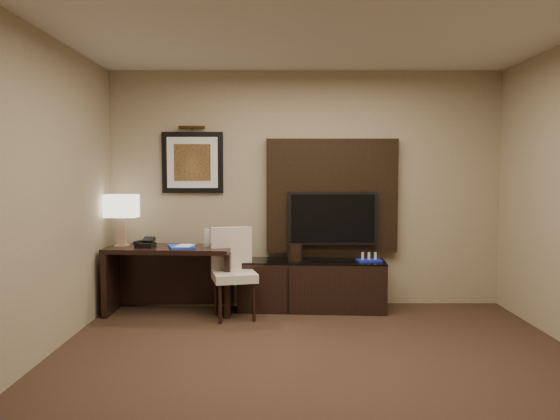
{
  "coord_description": "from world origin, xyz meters",
  "views": [
    {
      "loc": [
        -0.31,
        -3.81,
        1.54
      ],
      "look_at": [
        -0.3,
        1.8,
        1.15
      ],
      "focal_mm": 35.0,
      "sensor_mm": 36.0,
      "label": 1
    }
  ],
  "objects_px": {
    "desk_phone": "(145,243)",
    "minibar_tray": "(369,257)",
    "desk_chair": "(234,275)",
    "water_bottle": "(206,238)",
    "table_lamp": "(122,218)",
    "desk": "(170,280)",
    "ice_bucket": "(295,252)",
    "credenza": "(312,285)",
    "tv": "(332,218)"
  },
  "relations": [
    {
      "from": "tv",
      "to": "minibar_tray",
      "type": "relative_size",
      "value": 3.81
    },
    {
      "from": "table_lamp",
      "to": "minibar_tray",
      "type": "height_order",
      "value": "table_lamp"
    },
    {
      "from": "tv",
      "to": "water_bottle",
      "type": "distance_m",
      "value": 1.43
    },
    {
      "from": "credenza",
      "to": "table_lamp",
      "type": "bearing_deg",
      "value": -174.63
    },
    {
      "from": "ice_bucket",
      "to": "minibar_tray",
      "type": "relative_size",
      "value": 0.7
    },
    {
      "from": "water_bottle",
      "to": "minibar_tray",
      "type": "relative_size",
      "value": 0.73
    },
    {
      "from": "tv",
      "to": "table_lamp",
      "type": "bearing_deg",
      "value": -175.31
    },
    {
      "from": "desk_chair",
      "to": "water_bottle",
      "type": "height_order",
      "value": "water_bottle"
    },
    {
      "from": "water_bottle",
      "to": "desk_chair",
      "type": "bearing_deg",
      "value": -41.76
    },
    {
      "from": "credenza",
      "to": "minibar_tray",
      "type": "bearing_deg",
      "value": -0.6
    },
    {
      "from": "credenza",
      "to": "ice_bucket",
      "type": "height_order",
      "value": "ice_bucket"
    },
    {
      "from": "credenza",
      "to": "table_lamp",
      "type": "relative_size",
      "value": 2.61
    },
    {
      "from": "tv",
      "to": "minibar_tray",
      "type": "bearing_deg",
      "value": -26.09
    },
    {
      "from": "credenza",
      "to": "water_bottle",
      "type": "height_order",
      "value": "water_bottle"
    },
    {
      "from": "credenza",
      "to": "table_lamp",
      "type": "distance_m",
      "value": 2.23
    },
    {
      "from": "credenza",
      "to": "desk_chair",
      "type": "relative_size",
      "value": 1.77
    },
    {
      "from": "desk",
      "to": "credenza",
      "type": "distance_m",
      "value": 1.57
    },
    {
      "from": "desk_phone",
      "to": "ice_bucket",
      "type": "xyz_separation_m",
      "value": [
        1.63,
        0.16,
        -0.13
      ]
    },
    {
      "from": "water_bottle",
      "to": "ice_bucket",
      "type": "relative_size",
      "value": 1.05
    },
    {
      "from": "table_lamp",
      "to": "minibar_tray",
      "type": "relative_size",
      "value": 2.36
    },
    {
      "from": "desk",
      "to": "minibar_tray",
      "type": "xyz_separation_m",
      "value": [
        2.19,
        0.05,
        0.24
      ]
    },
    {
      "from": "desk_chair",
      "to": "table_lamp",
      "type": "xyz_separation_m",
      "value": [
        -1.26,
        0.3,
        0.58
      ]
    },
    {
      "from": "desk",
      "to": "table_lamp",
      "type": "height_order",
      "value": "table_lamp"
    },
    {
      "from": "credenza",
      "to": "water_bottle",
      "type": "xyz_separation_m",
      "value": [
        -1.17,
        -0.06,
        0.54
      ]
    },
    {
      "from": "desk_chair",
      "to": "water_bottle",
      "type": "xyz_separation_m",
      "value": [
        -0.33,
        0.29,
        0.36
      ]
    },
    {
      "from": "desk_phone",
      "to": "desk_chair",
      "type": "bearing_deg",
      "value": -4.14
    },
    {
      "from": "desk",
      "to": "ice_bucket",
      "type": "xyz_separation_m",
      "value": [
        1.37,
        0.11,
        0.29
      ]
    },
    {
      "from": "desk",
      "to": "credenza",
      "type": "relative_size",
      "value": 0.84
    },
    {
      "from": "water_bottle",
      "to": "tv",
      "type": "bearing_deg",
      "value": 8.01
    },
    {
      "from": "desk_chair",
      "to": "water_bottle",
      "type": "bearing_deg",
      "value": 124.6
    },
    {
      "from": "credenza",
      "to": "table_lamp",
      "type": "xyz_separation_m",
      "value": [
        -2.1,
        -0.05,
        0.76
      ]
    },
    {
      "from": "ice_bucket",
      "to": "water_bottle",
      "type": "bearing_deg",
      "value": -175.85
    },
    {
      "from": "desk_phone",
      "to": "minibar_tray",
      "type": "relative_size",
      "value": 0.72
    },
    {
      "from": "table_lamp",
      "to": "desk",
      "type": "bearing_deg",
      "value": -5.17
    },
    {
      "from": "ice_bucket",
      "to": "minibar_tray",
      "type": "xyz_separation_m",
      "value": [
        0.81,
        -0.06,
        -0.04
      ]
    },
    {
      "from": "desk",
      "to": "tv",
      "type": "height_order",
      "value": "tv"
    },
    {
      "from": "desk_chair",
      "to": "desk",
      "type": "bearing_deg",
      "value": 147.29
    },
    {
      "from": "credenza",
      "to": "ice_bucket",
      "type": "distance_m",
      "value": 0.41
    },
    {
      "from": "credenza",
      "to": "minibar_tray",
      "type": "height_order",
      "value": "minibar_tray"
    },
    {
      "from": "credenza",
      "to": "ice_bucket",
      "type": "relative_size",
      "value": 8.86
    },
    {
      "from": "desk",
      "to": "water_bottle",
      "type": "distance_m",
      "value": 0.61
    },
    {
      "from": "credenza",
      "to": "water_bottle",
      "type": "relative_size",
      "value": 8.46
    },
    {
      "from": "tv",
      "to": "desk_chair",
      "type": "distance_m",
      "value": 1.31
    },
    {
      "from": "tv",
      "to": "minibar_tray",
      "type": "distance_m",
      "value": 0.6
    },
    {
      "from": "table_lamp",
      "to": "desk_phone",
      "type": "xyz_separation_m",
      "value": [
        0.28,
        -0.09,
        -0.26
      ]
    },
    {
      "from": "desk_chair",
      "to": "minibar_tray",
      "type": "relative_size",
      "value": 3.49
    },
    {
      "from": "tv",
      "to": "credenza",
      "type": "bearing_deg",
      "value": -149.55
    },
    {
      "from": "desk_phone",
      "to": "water_bottle",
      "type": "distance_m",
      "value": 0.66
    },
    {
      "from": "tv",
      "to": "desk_phone",
      "type": "relative_size",
      "value": 5.3
    },
    {
      "from": "tv",
      "to": "minibar_tray",
      "type": "xyz_separation_m",
      "value": [
        0.39,
        -0.19,
        -0.42
      ]
    }
  ]
}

